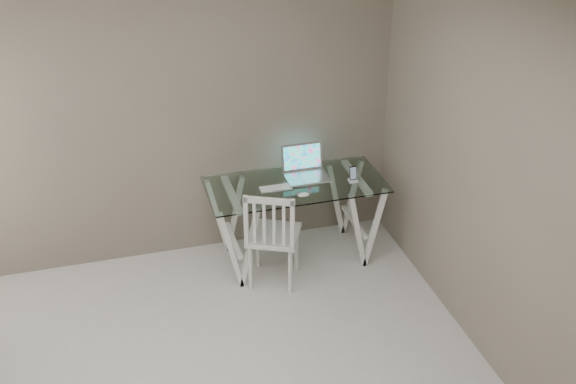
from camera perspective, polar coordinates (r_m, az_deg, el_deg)
room at (r=3.85m, az=-7.38°, el=-1.08°), size 4.50×4.52×2.71m
desk at (r=6.26m, az=0.57°, el=-2.28°), size 1.50×0.70×0.75m
chair at (r=5.87m, az=-1.28°, el=-3.33°), size 0.54×0.54×0.90m
laptop at (r=6.19m, az=1.33°, el=1.85°), size 0.36×0.30×0.26m
keyboard at (r=6.01m, az=-1.04°, el=0.31°), size 0.27×0.12×0.01m
mouse at (r=5.88m, az=1.24°, el=-0.23°), size 0.10×0.06×0.03m
phone_dock at (r=6.13m, az=5.17°, el=1.16°), size 0.07×0.07×0.14m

